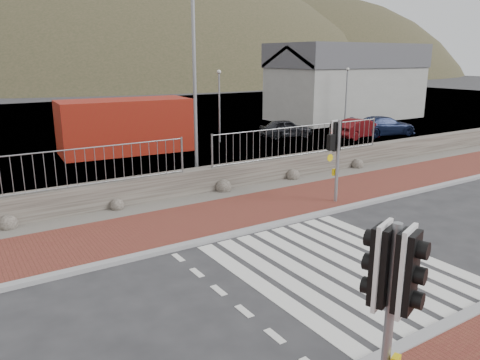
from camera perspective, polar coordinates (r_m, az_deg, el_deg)
ground at (r=11.55m, az=11.87°, el=-10.25°), size 220.00×220.00×0.00m
sidewalk_far at (r=14.82m, az=-0.34°, el=-4.05°), size 40.00×3.00×0.08m
kerb_near at (r=9.89m, az=24.53°, el=-15.55°), size 40.00×0.25×0.12m
kerb_far at (r=13.64m, az=3.05°, el=-5.72°), size 40.00×0.25×0.12m
zebra_crossing at (r=11.55m, az=11.88°, el=-10.22°), size 4.62×5.60×0.01m
gravel_strip at (r=16.46m, az=-4.06°, el=-2.18°), size 40.00×1.50×0.06m
stone_wall at (r=17.03m, az=-5.38°, el=-0.16°), size 40.00×0.60×0.90m
railing at (r=16.60m, az=-5.25°, el=4.30°), size 18.07×0.07×1.22m
quay at (r=36.36m, az=-20.57°, el=6.24°), size 120.00×40.00×0.50m
water at (r=70.82m, az=-26.86°, el=9.34°), size 220.00×50.00×0.05m
harbor_building at (r=38.76m, az=12.87°, el=11.64°), size 12.20×6.20×5.80m
hills_backdrop at (r=100.27m, az=-23.14°, el=-2.56°), size 254.00×90.00×100.00m
traffic_signal_near at (r=6.09m, az=18.06°, el=-12.33°), size 0.48×0.39×2.96m
traffic_signal_far at (r=15.73m, az=11.81°, el=4.35°), size 0.68×0.26×2.85m
streetlight at (r=17.47m, az=-5.25°, el=12.68°), size 1.56×0.54×7.46m
shipping_container at (r=24.99m, az=-13.82°, el=6.41°), size 6.72×3.20×2.72m
car_a at (r=29.02m, az=5.61°, el=6.27°), size 3.47×1.97×1.11m
car_b at (r=29.67m, az=14.46°, el=6.13°), size 3.65×1.44×1.18m
car_c at (r=31.04m, az=17.14°, el=6.33°), size 4.43×2.56×1.21m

